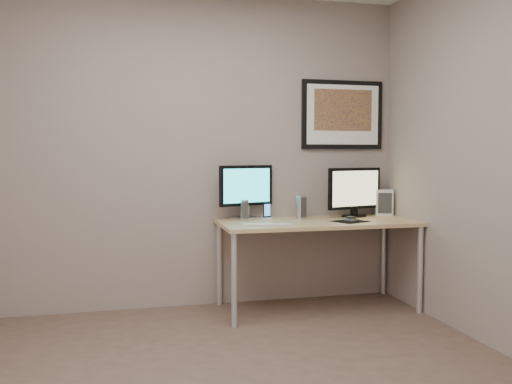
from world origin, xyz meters
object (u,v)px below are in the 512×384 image
speaker_right (300,207)px  keyboard (267,225)px  monitor_large (246,189)px  desk (317,229)px  fan_unit (384,202)px  phone_dock (267,211)px  speaker_left (244,210)px  framed_art (342,115)px  monitor_tv (354,191)px

speaker_right → keyboard: speaker_right is taller
monitor_large → speaker_right: (0.45, -0.07, -0.15)m
desk → speaker_right: speaker_right is taller
desk → fan_unit: (0.72, 0.23, 0.18)m
phone_dock → desk: bearing=-34.6°
phone_dock → keyboard: size_ratio=0.37×
speaker_left → speaker_right: 0.48m
framed_art → keyboard: 1.31m
speaker_left → keyboard: size_ratio=0.43×
desk → keyboard: bearing=-159.5°
framed_art → speaker_right: bearing=-159.7°
monitor_tv → speaker_left: 0.99m
framed_art → speaker_left: 1.23m
monitor_large → fan_unit: (1.26, -0.01, -0.14)m
monitor_large → phone_dock: size_ratio=3.35×
framed_art → monitor_tv: (0.06, -0.15, -0.66)m
framed_art → monitor_tv: framed_art is taller
monitor_tv → speaker_left: size_ratio=3.17×
monitor_large → monitor_tv: (0.95, -0.06, -0.02)m
desk → phone_dock: (-0.38, 0.19, 0.14)m
speaker_left → phone_dock: bearing=6.1°
keyboard → fan_unit: fan_unit is taller
speaker_left → monitor_tv: bearing=4.6°
desk → monitor_tv: 0.53m
monitor_large → speaker_right: bearing=-27.1°
keyboard → fan_unit: (1.19, 0.41, 0.11)m
framed_art → keyboard: framed_art is taller
desk → phone_dock: 0.44m
desk → phone_dock: phone_dock is taller
desk → monitor_large: 0.67m
monitor_tv → speaker_right: 0.51m
framed_art → phone_dock: (-0.73, -0.14, -0.82)m
desk → speaker_right: (-0.09, 0.17, 0.17)m
monitor_large → speaker_left: 0.18m
desk → keyboard: keyboard is taller
framed_art → monitor_large: 1.10m
monitor_large → speaker_left: bearing=-133.4°
monitor_tv → speaker_right: bearing=166.0°
framed_art → monitor_tv: bearing=-70.0°
speaker_left → fan_unit: size_ratio=0.73×
framed_art → fan_unit: framed_art is taller
speaker_left → keyboard: bearing=-70.4°
fan_unit → desk: bearing=-143.1°
monitor_tv → fan_unit: (0.31, 0.06, -0.11)m
speaker_right → desk: bearing=-84.6°
desk → fan_unit: size_ratio=6.98×
phone_dock → fan_unit: 1.09m
fan_unit → speaker_left: bearing=-159.1°
desk → speaker_left: (-0.57, 0.19, 0.15)m
speaker_left → fan_unit: fan_unit is taller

